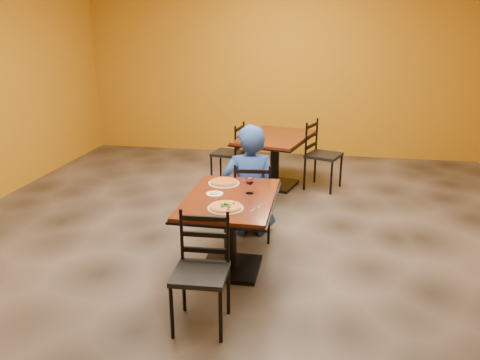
% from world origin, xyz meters
% --- Properties ---
extents(floor, '(7.00, 8.00, 0.01)m').
position_xyz_m(floor, '(0.00, 0.00, 0.00)').
color(floor, black).
rests_on(floor, ground).
extents(wall_back, '(7.00, 0.01, 3.00)m').
position_xyz_m(wall_back, '(0.00, 4.00, 1.50)').
color(wall_back, '#BB7214').
rests_on(wall_back, ground).
extents(table_main, '(0.83, 1.23, 0.75)m').
position_xyz_m(table_main, '(0.00, -0.50, 0.56)').
color(table_main, '#56210D').
rests_on(table_main, floor).
extents(table_second, '(1.18, 1.50, 0.75)m').
position_xyz_m(table_second, '(0.14, 2.10, 0.56)').
color(table_second, '#56210D').
rests_on(table_second, floor).
extents(chair_main_near, '(0.42, 0.42, 0.90)m').
position_xyz_m(chair_main_near, '(-0.05, -1.42, 0.45)').
color(chair_main_near, black).
rests_on(chair_main_near, floor).
extents(chair_main_far, '(0.44, 0.44, 0.88)m').
position_xyz_m(chair_main_far, '(0.09, 0.29, 0.44)').
color(chair_main_far, black).
rests_on(chair_main_far, floor).
extents(chair_second_left, '(0.47, 0.47, 0.91)m').
position_xyz_m(chair_second_left, '(-0.56, 2.10, 0.46)').
color(chair_second_left, black).
rests_on(chair_second_left, floor).
extents(chair_second_right, '(0.57, 0.57, 0.98)m').
position_xyz_m(chair_second_right, '(0.84, 2.10, 0.49)').
color(chair_second_right, black).
rests_on(chair_second_right, floor).
extents(diner, '(0.70, 0.54, 1.24)m').
position_xyz_m(diner, '(0.03, 0.45, 0.62)').
color(diner, navy).
rests_on(diner, floor).
extents(plate_main, '(0.31, 0.31, 0.01)m').
position_xyz_m(plate_main, '(0.02, -0.80, 0.76)').
color(plate_main, white).
rests_on(plate_main, table_main).
extents(pizza_main, '(0.28, 0.28, 0.02)m').
position_xyz_m(pizza_main, '(0.02, -0.80, 0.77)').
color(pizza_main, maroon).
rests_on(pizza_main, plate_main).
extents(plate_far, '(0.31, 0.31, 0.01)m').
position_xyz_m(plate_far, '(-0.13, -0.15, 0.76)').
color(plate_far, white).
rests_on(plate_far, table_main).
extents(pizza_far, '(0.28, 0.28, 0.02)m').
position_xyz_m(pizza_far, '(-0.13, -0.15, 0.77)').
color(pizza_far, '#B47C22').
rests_on(pizza_far, plate_far).
extents(side_plate, '(0.16, 0.16, 0.01)m').
position_xyz_m(side_plate, '(-0.15, -0.47, 0.76)').
color(side_plate, white).
rests_on(side_plate, table_main).
extents(dip, '(0.09, 0.09, 0.01)m').
position_xyz_m(dip, '(-0.15, -0.47, 0.76)').
color(dip, tan).
rests_on(dip, side_plate).
extents(wine_glass, '(0.08, 0.08, 0.18)m').
position_xyz_m(wine_glass, '(0.16, -0.38, 0.84)').
color(wine_glass, white).
rests_on(wine_glass, table_main).
extents(fork, '(0.04, 0.19, 0.00)m').
position_xyz_m(fork, '(-0.12, -0.75, 0.75)').
color(fork, silver).
rests_on(fork, table_main).
extents(knife, '(0.10, 0.20, 0.00)m').
position_xyz_m(knife, '(0.28, -0.75, 0.75)').
color(knife, silver).
rests_on(knife, table_main).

